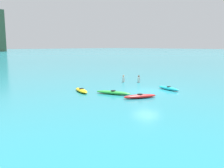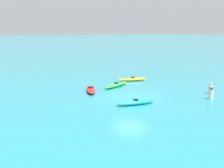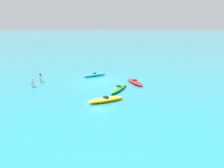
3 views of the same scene
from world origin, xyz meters
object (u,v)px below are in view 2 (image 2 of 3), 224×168
at_px(kayak_red, 91,89).
at_px(person_by_kayaks, 210,89).
at_px(person_near_shore, 211,94).
at_px(kayak_cyan, 136,102).
at_px(kayak_green, 116,85).
at_px(kayak_yellow, 133,79).

xyz_separation_m(kayak_red, person_by_kayaks, (5.73, 7.40, 0.22)).
bearing_deg(person_near_shore, person_by_kayaks, 129.08).
bearing_deg(kayak_cyan, kayak_red, -174.10).
distance_m(kayak_green, kayak_yellow, 3.27).
relative_size(kayak_red, kayak_cyan, 1.05).
height_order(kayak_cyan, person_by_kayaks, person_by_kayaks).
height_order(kayak_green, kayak_cyan, same).
bearing_deg(kayak_cyan, kayak_green, 158.28).
bearing_deg(kayak_green, kayak_red, -80.24).
xyz_separation_m(kayak_yellow, person_by_kayaks, (7.66, 1.70, 0.22)).
xyz_separation_m(kayak_yellow, kayak_cyan, (7.08, -5.17, -0.00)).
bearing_deg(person_near_shore, kayak_yellow, -178.38).
distance_m(kayak_yellow, kayak_red, 6.02).
bearing_deg(kayak_yellow, person_by_kayaks, 12.55).
distance_m(kayak_cyan, person_by_kayaks, 6.90).
relative_size(kayak_cyan, person_near_shore, 3.21).
xyz_separation_m(person_near_shore, person_by_kayaks, (-1.18, 1.45, 0.00)).
height_order(kayak_yellow, kayak_cyan, same).
distance_m(kayak_green, person_near_shore, 8.04).
bearing_deg(kayak_red, kayak_yellow, 108.69).
distance_m(kayak_yellow, kayak_cyan, 8.76).
xyz_separation_m(kayak_green, kayak_red, (0.48, -2.77, 0.00)).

